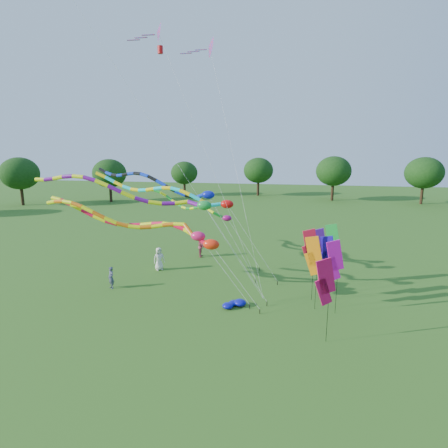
% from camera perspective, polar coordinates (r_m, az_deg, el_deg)
% --- Properties ---
extents(ground, '(160.00, 160.00, 0.00)m').
position_cam_1_polar(ground, '(21.37, -1.86, -15.76)').
color(ground, '#255917').
rests_on(ground, ground).
extents(tree_ring, '(116.39, 117.62, 9.53)m').
position_cam_1_polar(tree_ring, '(24.99, 3.12, 1.81)').
color(tree_ring, '#382314').
rests_on(tree_ring, ground).
extents(tube_kite_red, '(14.91, 2.90, 6.94)m').
position_cam_1_polar(tube_kite_red, '(24.97, -11.27, -0.39)').
color(tube_kite_red, black).
rests_on(tube_kite_red, ground).
extents(tube_kite_orange, '(14.03, 1.43, 6.91)m').
position_cam_1_polar(tube_kite_orange, '(24.77, -12.61, 0.22)').
color(tube_kite_orange, black).
rests_on(tube_kite_orange, ground).
extents(tube_kite_purple, '(15.61, 1.09, 8.70)m').
position_cam_1_polar(tube_kite_purple, '(24.41, -13.16, 4.53)').
color(tube_kite_purple, black).
rests_on(tube_kite_purple, ground).
extents(tube_kite_blue, '(14.56, 5.41, 8.45)m').
position_cam_1_polar(tube_kite_blue, '(30.46, -9.47, 5.99)').
color(tube_kite_blue, black).
rests_on(tube_kite_blue, ground).
extents(tube_kite_cyan, '(14.51, 2.12, 8.32)m').
position_cam_1_polar(tube_kite_cyan, '(28.28, -7.39, 4.57)').
color(tube_kite_cyan, black).
rests_on(tube_kite_cyan, ground).
extents(tube_kite_green, '(11.08, 5.20, 6.38)m').
position_cam_1_polar(tube_kite_green, '(33.06, -4.24, 2.48)').
color(tube_kite_green, black).
rests_on(tube_kite_green, ground).
extents(delta_kite_high_a, '(9.81, 3.90, 18.79)m').
position_cam_1_polar(delta_kite_high_a, '(28.05, -9.99, 26.76)').
color(delta_kite_high_a, black).
rests_on(delta_kite_high_a, ground).
extents(delta_kite_high_c, '(7.08, 7.38, 18.55)m').
position_cam_1_polar(delta_kite_high_c, '(30.45, -2.18, 25.34)').
color(delta_kite_high_c, black).
rests_on(delta_kite_high_c, ground).
extents(banner_pole_magenta_b, '(1.14, 0.40, 4.59)m').
position_cam_1_polar(banner_pole_magenta_b, '(22.89, 16.47, -5.35)').
color(banner_pole_magenta_b, black).
rests_on(banner_pole_magenta_b, ground).
extents(banner_pole_blue_b, '(1.11, 0.50, 4.32)m').
position_cam_1_polar(banner_pole_blue_b, '(25.01, 15.54, -4.48)').
color(banner_pole_blue_b, black).
rests_on(banner_pole_blue_b, ground).
extents(banner_pole_green, '(1.15, 0.30, 4.57)m').
position_cam_1_polar(banner_pole_green, '(27.48, 16.15, -2.49)').
color(banner_pole_green, black).
rests_on(banner_pole_green, ground).
extents(banner_pole_red, '(1.15, 0.36, 4.80)m').
position_cam_1_polar(banner_pole_red, '(24.45, 13.02, -3.56)').
color(banner_pole_red, black).
rests_on(banner_pole_red, ground).
extents(banner_pole_orange, '(1.15, 0.35, 4.65)m').
position_cam_1_polar(banner_pole_orange, '(23.25, 13.46, -4.76)').
color(banner_pole_orange, black).
rests_on(banner_pole_orange, ground).
extents(banner_pole_violet, '(1.13, 0.45, 4.23)m').
position_cam_1_polar(banner_pole_violet, '(27.44, 14.32, -3.15)').
color(banner_pole_violet, black).
rests_on(banner_pole_violet, ground).
extents(banner_pole_magenta_a, '(1.10, 0.54, 4.53)m').
position_cam_1_polar(banner_pole_magenta_a, '(19.44, 15.15, -8.54)').
color(banner_pole_magenta_a, black).
rests_on(banner_pole_magenta_a, ground).
extents(blue_nylon_heap, '(1.15, 1.18, 0.41)m').
position_cam_1_polar(blue_nylon_heap, '(23.86, 2.26, -12.20)').
color(blue_nylon_heap, '#0B0E9A').
rests_on(blue_nylon_heap, ground).
extents(person_a, '(1.08, 1.03, 1.86)m').
position_cam_1_polar(person_a, '(30.81, -9.88, -5.25)').
color(person_a, silver).
rests_on(person_a, ground).
extents(person_b, '(0.68, 0.64, 1.56)m').
position_cam_1_polar(person_b, '(27.78, -16.83, -7.84)').
color(person_b, '#40425A').
rests_on(person_b, ground).
extents(person_c, '(0.88, 1.03, 1.84)m').
position_cam_1_polar(person_c, '(34.04, -3.40, -3.46)').
color(person_c, '#953649').
rests_on(person_c, ground).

